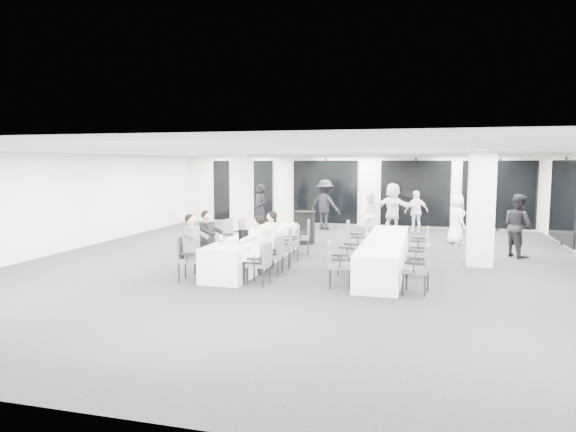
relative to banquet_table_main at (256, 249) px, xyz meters
name	(u,v)px	position (x,y,z in m)	size (l,w,h in m)	color
room	(346,206)	(2.07, 1.33, 1.01)	(14.04, 16.04, 2.84)	#242429
column_left	(242,198)	(-1.62, 3.42, 1.02)	(0.60, 0.60, 2.80)	silver
column_right	(481,209)	(5.38, 1.22, 1.02)	(0.60, 0.60, 2.80)	silver
banquet_table_main	(256,249)	(0.00, 0.00, 0.00)	(0.90, 5.00, 0.75)	white
banquet_table_side	(385,254)	(3.18, 0.04, 0.00)	(0.90, 5.00, 0.75)	white
cocktail_table	(304,227)	(0.45, 3.44, 0.14)	(0.73, 0.73, 1.01)	black
chair_main_left_near	(187,255)	(-0.83, -2.13, 0.17)	(0.53, 0.58, 0.95)	#4B4E52
chair_main_left_second	(203,248)	(-0.84, -1.32, 0.21)	(0.58, 0.62, 1.02)	#4B4E52
chair_main_left_mid	(221,244)	(-0.83, -0.29, 0.13)	(0.46, 0.51, 0.89)	#4B4E52
chair_main_left_fourth	(232,236)	(-0.84, 0.52, 0.21)	(0.59, 0.63, 1.03)	#4B4E52
chair_main_left_far	(246,233)	(-0.83, 1.60, 0.15)	(0.46, 0.52, 0.92)	#4B4E52
chair_main_right_near	(262,261)	(0.83, -2.06, 0.12)	(0.48, 0.52, 0.87)	#4B4E52
chair_main_right_second	(275,252)	(0.83, -1.07, 0.13)	(0.45, 0.51, 0.89)	#4B4E52
chair_main_right_mid	(285,245)	(0.83, -0.31, 0.17)	(0.57, 0.60, 0.96)	#4B4E52
chair_main_right_fourth	(294,241)	(0.83, 0.58, 0.15)	(0.56, 0.58, 0.91)	#4B4E52
chair_main_right_far	(304,235)	(0.83, 1.71, 0.16)	(0.56, 0.59, 0.93)	#4B4E52
chair_side_left_near	(336,261)	(2.35, -1.87, 0.16)	(0.53, 0.57, 0.93)	#4B4E52
chair_side_left_mid	(345,249)	(2.34, -0.56, 0.18)	(0.53, 0.58, 0.98)	#4B4E52
chair_side_left_far	(354,239)	(2.34, 0.88, 0.22)	(0.61, 0.65, 1.04)	#4B4E52
chair_side_right_near	(420,266)	(4.01, -2.01, 0.18)	(0.55, 0.60, 0.98)	#4B4E52
chair_side_right_mid	(421,253)	(4.01, -0.36, 0.14)	(0.50, 0.55, 0.90)	#4B4E52
chair_side_right_far	(422,243)	(4.01, 0.97, 0.16)	(0.48, 0.54, 0.94)	#4B4E52
seated_guest_a	(194,243)	(-0.67, -2.12, 0.44)	(0.50, 0.38, 1.44)	#585A60
seated_guest_b	(210,238)	(-0.67, -1.31, 0.44)	(0.50, 0.38, 1.44)	black
seated_guest_c	(255,245)	(0.67, -2.05, 0.44)	(0.50, 0.38, 1.44)	white
seated_guest_d	(269,239)	(0.67, -1.07, 0.44)	(0.50, 0.38, 1.44)	white
standing_guest_b	(369,211)	(2.22, 5.64, 0.48)	(0.82, 0.50, 1.71)	white
standing_guest_c	(325,201)	(0.42, 6.93, 0.69)	(1.38, 0.70, 2.13)	black
standing_guest_d	(416,209)	(3.77, 7.00, 0.48)	(1.01, 0.57, 1.72)	white
standing_guest_e	(456,215)	(5.02, 4.62, 0.51)	(0.85, 0.52, 1.77)	white
standing_guest_f	(393,204)	(2.94, 6.86, 0.64)	(1.86, 0.72, 2.03)	white
standing_guest_g	(260,206)	(-1.49, 4.88, 0.64)	(0.74, 0.59, 2.02)	black
standing_guest_h	(518,221)	(6.48, 2.69, 0.58)	(0.93, 0.56, 1.92)	black
ice_bucket_near	(244,235)	(0.10, -1.16, 0.51)	(0.24, 0.24, 0.27)	black
ice_bucket_far	(273,223)	(0.03, 1.36, 0.50)	(0.23, 0.23, 0.26)	black
water_bottle_a	(221,240)	(-0.17, -1.83, 0.49)	(0.07, 0.07, 0.22)	silver
water_bottle_b	(272,227)	(0.22, 0.63, 0.47)	(0.06, 0.06, 0.20)	silver
water_bottle_c	(278,222)	(0.04, 1.82, 0.48)	(0.07, 0.07, 0.22)	silver
plate_a	(226,242)	(-0.18, -1.53, 0.39)	(0.18, 0.18, 0.03)	white
plate_b	(242,244)	(0.23, -1.65, 0.39)	(0.21, 0.21, 0.03)	white
plate_c	(249,237)	(0.03, -0.55, 0.39)	(0.19, 0.19, 0.03)	white
wine_glass	(234,243)	(0.30, -2.30, 0.52)	(0.07, 0.07, 0.19)	silver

